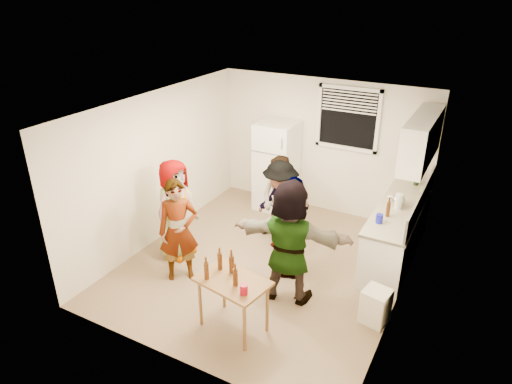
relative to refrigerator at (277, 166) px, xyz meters
The scene contains 23 objects.
room 2.20m from the refrigerator, 68.25° to the right, with size 4.00×4.50×2.50m, color white, non-canonical shape.
window 1.60m from the refrigerator, 15.38° to the left, with size 1.12×0.10×1.06m, color white, non-canonical shape.
refrigerator is the anchor object (origin of this frame).
counter_lower 2.59m from the refrigerator, 16.59° to the right, with size 0.60×2.20×0.86m, color white.
countertop 2.56m from the refrigerator, 16.59° to the right, with size 0.64×2.22×0.04m, color beige.
backsplash 2.84m from the refrigerator, 14.94° to the right, with size 0.03×2.20×0.36m, color #A5A098.
upper_cabinets 2.85m from the refrigerator, 11.61° to the right, with size 0.34×1.60×0.70m, color white.
kettle 2.49m from the refrigerator, 15.67° to the right, with size 0.25×0.20×0.20m, color silver, non-canonical shape.
paper_towel 2.56m from the refrigerator, 18.32° to the right, with size 0.11×0.11×0.24m, color white.
wine_bottle 2.51m from the refrigerator, ahead, with size 0.08×0.08×0.33m, color black.
beer_bottle_counter 2.61m from the refrigerator, 25.55° to the right, with size 0.06×0.06×0.22m, color #47230C.
blue_cup 2.68m from the refrigerator, 30.96° to the right, with size 0.10×0.10×0.13m, color #161BB9.
picture_frame 2.69m from the refrigerator, ahead, with size 0.02×0.18×0.15m, color #DBD545.
trash_bin 3.56m from the refrigerator, 42.51° to the right, with size 0.32×0.32×0.47m, color white.
serving_table 3.60m from the refrigerator, 72.71° to the right, with size 0.86×0.57×0.73m, color brown, non-canonical shape.
beer_bottle_table 3.34m from the refrigerator, 73.61° to the right, with size 0.06×0.06×0.24m, color #47230C.
red_cup 3.73m from the refrigerator, 69.82° to the right, with size 0.09×0.09×0.13m, color maroon.
guest_grey 2.52m from the refrigerator, 105.43° to the right, with size 0.79×1.62×0.52m, color gray.
guest_stripe 2.89m from the refrigerator, 94.56° to the right, with size 0.57×1.56×0.37m, color #141933.
guest_back_left 1.52m from the refrigerator, 60.47° to the right, with size 0.73×1.50×0.57m, color #513021.
guest_back_right 1.75m from the refrigerator, 61.85° to the right, with size 0.99×1.53×0.57m, color #46464B.
guest_black 2.40m from the refrigerator, 57.41° to the right, with size 0.93×1.58×0.39m, color black.
guest_orange 2.93m from the refrigerator, 60.56° to the right, with size 1.64×1.77×0.52m, color #DE8559.
Camera 1 is at (2.71, -5.34, 4.05)m, focal length 32.00 mm.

